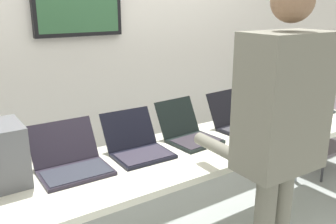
# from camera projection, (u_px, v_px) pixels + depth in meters

# --- Properties ---
(back_wall) EXTENTS (8.00, 0.11, 2.73)m
(back_wall) POSITION_uv_depth(u_px,v_px,m) (121.00, 40.00, 3.14)
(back_wall) COLOR silver
(back_wall) RESTS_ON ground
(workbench) EXTENTS (2.97, 0.70, 0.78)m
(workbench) POSITION_uv_depth(u_px,v_px,m) (203.00, 152.00, 2.43)
(workbench) COLOR silver
(workbench) RESTS_ON ground
(laptop_station_0) EXTENTS (0.38, 0.39, 0.24)m
(laptop_station_0) POSITION_uv_depth(u_px,v_px,m) (71.00, 161.00, 2.04)
(laptop_station_0) COLOR #231E2A
(laptop_station_0) RESTS_ON workbench
(laptop_station_1) EXTENTS (0.35, 0.39, 0.24)m
(laptop_station_1) POSITION_uv_depth(u_px,v_px,m) (137.00, 145.00, 2.26)
(laptop_station_1) COLOR black
(laptop_station_1) RESTS_ON workbench
(laptop_station_2) EXTENTS (0.34, 0.40, 0.25)m
(laptop_station_2) POSITION_uv_depth(u_px,v_px,m) (188.00, 132.00, 2.49)
(laptop_station_2) COLOR black
(laptop_station_2) RESTS_ON workbench
(laptop_station_3) EXTENTS (0.35, 0.40, 0.26)m
(laptop_station_3) POSITION_uv_depth(u_px,v_px,m) (237.00, 121.00, 2.70)
(laptop_station_3) COLOR black
(laptop_station_3) RESTS_ON workbench
(laptop_station_4) EXTENTS (0.37, 0.39, 0.25)m
(laptop_station_4) POSITION_uv_depth(u_px,v_px,m) (272.00, 112.00, 2.95)
(laptop_station_4) COLOR #AEAEBB
(laptop_station_4) RESTS_ON workbench
(laptop_station_5) EXTENTS (0.33, 0.34, 0.27)m
(laptop_station_5) POSITION_uv_depth(u_px,v_px,m) (307.00, 104.00, 3.15)
(laptop_station_5) COLOR #202629
(laptop_station_5) RESTS_ON workbench
(person) EXTENTS (0.45, 0.59, 1.79)m
(person) POSITION_uv_depth(u_px,v_px,m) (280.00, 126.00, 1.82)
(person) COLOR slate
(person) RESTS_ON ground
(storage_cart) EXTENTS (0.56, 0.44, 0.72)m
(storage_cart) POSITION_uv_depth(u_px,v_px,m) (324.00, 125.00, 3.73)
(storage_cart) COLOR #4E464D
(storage_cart) RESTS_ON ground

